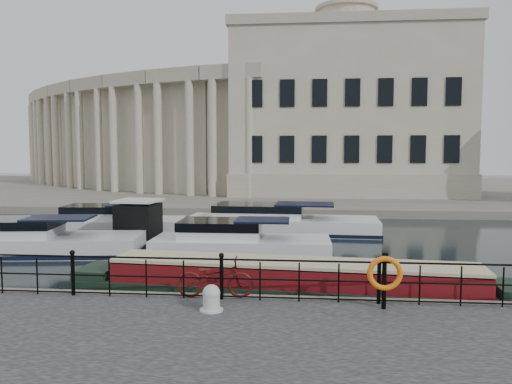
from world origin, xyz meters
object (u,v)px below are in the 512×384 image
mooring_bollard (211,298)px  harbour_hut (138,224)px  narrowboat (292,289)px  life_ring_post (385,274)px  bicycle (215,278)px

mooring_bollard → harbour_hut: (-5.58, 11.25, 0.10)m
mooring_bollard → narrowboat: narrowboat is taller
life_ring_post → narrowboat: 3.40m
bicycle → harbour_hut: (-5.48, 10.16, -0.12)m
mooring_bollard → narrowboat: 3.39m
mooring_bollard → harbour_hut: harbour_hut is taller
harbour_hut → narrowboat: bearing=-43.0°
mooring_bollard → narrowboat: (1.88, 2.77, -0.48)m
narrowboat → bicycle: bearing=-134.6°
bicycle → mooring_bollard: bicycle is taller
bicycle → life_ring_post: 4.31m
life_ring_post → harbour_hut: 14.52m
bicycle → narrowboat: (1.98, 1.68, -0.71)m
mooring_bollard → bicycle: bearing=95.1°
narrowboat → life_ring_post: bearing=-40.4°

